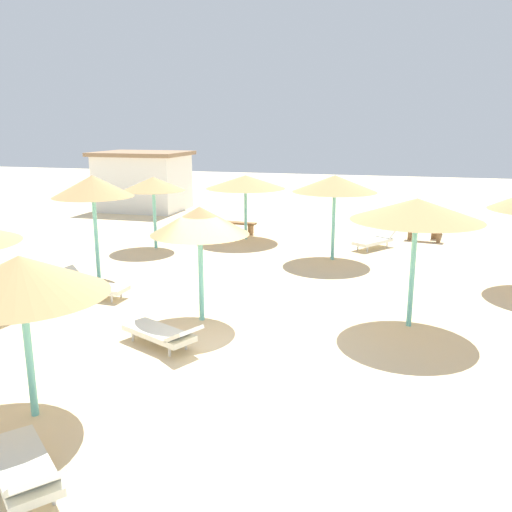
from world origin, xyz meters
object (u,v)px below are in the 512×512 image
(lounger_4, at_px, (18,304))
(bench_1, at_px, (437,228))
(lounger_0, at_px, (92,285))
(bench_0, at_px, (424,233))
(lounger_3, at_px, (375,240))
(parasol_1, at_px, (21,276))
(parasol_3, at_px, (335,184))
(parasol_8, at_px, (246,182))
(parasol_0, at_px, (93,187))
(bench_2, at_px, (239,225))
(parasol_9, at_px, (153,184))
(lounger_1, at_px, (24,469))
(parasol_2, at_px, (200,221))
(parasol_6, at_px, (417,210))
(beach_cabana, at_px, (143,181))
(lounger_2, at_px, (163,333))

(lounger_4, xyz_separation_m, bench_1, (10.30, 12.72, 0.03))
(lounger_0, relative_size, lounger_4, 0.96)
(bench_0, bearing_deg, lounger_0, -131.91)
(lounger_3, bearing_deg, parasol_1, -108.51)
(lounger_4, distance_m, bench_0, 15.16)
(parasol_3, bearing_deg, parasol_8, 147.00)
(parasol_0, distance_m, bench_2, 8.33)
(parasol_9, distance_m, lounger_1, 14.05)
(parasol_1, xyz_separation_m, parasol_8, (-0.58, 14.01, -0.01))
(parasol_0, distance_m, lounger_1, 10.25)
(parasol_3, xyz_separation_m, lounger_4, (-6.62, -7.65, -2.29))
(parasol_2, height_order, parasol_9, parasol_2)
(lounger_4, xyz_separation_m, bench_2, (2.18, 11.16, 0.03))
(parasol_6, height_order, bench_2, parasol_6)
(bench_2, bearing_deg, parasol_3, -38.27)
(lounger_1, distance_m, bench_2, 16.80)
(parasol_9, bearing_deg, lounger_1, -71.26)
(bench_1, bearing_deg, lounger_1, -107.80)
(parasol_2, relative_size, bench_0, 1.76)
(lounger_4, bearing_deg, parasol_1, -48.96)
(parasol_0, xyz_separation_m, parasol_1, (3.26, -7.33, -0.45))
(bench_1, xyz_separation_m, bench_2, (-8.12, -1.56, 0.00))
(parasol_1, bearing_deg, lounger_1, -56.11)
(bench_0, xyz_separation_m, beach_cabana, (-14.46, 4.48, 1.23))
(parasol_6, height_order, bench_1, parasol_6)
(parasol_2, bearing_deg, bench_0, 63.42)
(parasol_9, distance_m, bench_0, 10.73)
(parasol_0, height_order, lounger_3, parasol_0)
(parasol_2, xyz_separation_m, lounger_3, (3.54, 8.88, -2.07))
(parasol_8, distance_m, bench_0, 7.38)
(parasol_9, bearing_deg, beach_cabana, 119.14)
(parasol_1, relative_size, bench_0, 1.70)
(parasol_2, distance_m, bench_2, 10.68)
(parasol_2, bearing_deg, bench_2, 102.24)
(parasol_2, height_order, bench_0, parasol_2)
(parasol_0, height_order, parasol_8, parasol_0)
(parasol_0, distance_m, lounger_4, 4.25)
(parasol_3, distance_m, parasol_9, 6.64)
(parasol_3, xyz_separation_m, parasol_9, (-6.64, 0.03, -0.20))
(parasol_9, relative_size, bench_1, 1.73)
(parasol_2, height_order, parasol_3, parasol_3)
(bench_0, bearing_deg, lounger_4, -130.03)
(parasol_8, relative_size, beach_cabana, 0.67)
(parasol_1, height_order, parasol_8, parasol_1)
(parasol_3, xyz_separation_m, lounger_1, (-2.17, -13.14, -2.28))
(beach_cabana, bearing_deg, parasol_1, -67.98)
(lounger_3, relative_size, lounger_4, 0.97)
(parasol_1, xyz_separation_m, parasol_2, (1.04, 4.78, 0.07))
(parasol_6, bearing_deg, parasol_2, -169.39)
(lounger_2, distance_m, beach_cabana, 19.15)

